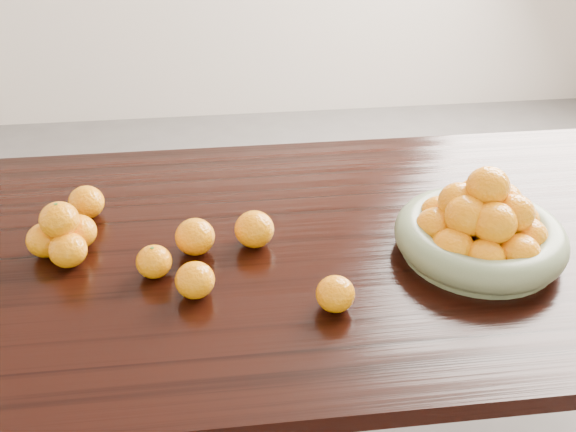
{
  "coord_description": "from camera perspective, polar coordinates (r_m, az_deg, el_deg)",
  "views": [
    {
      "loc": [
        -0.17,
        -1.18,
        1.56
      ],
      "look_at": [
        -0.04,
        -0.02,
        0.83
      ],
      "focal_mm": 40.0,
      "sensor_mm": 36.0,
      "label": 1
    }
  ],
  "objects": [
    {
      "name": "fruit_bowl",
      "position": [
        1.43,
        16.76,
        -1.06
      ],
      "size": [
        0.37,
        0.37,
        0.2
      ],
      "rotation": [
        0.0,
        0.0,
        0.04
      ],
      "color": "#6C7958",
      "rests_on": "dining_table"
    },
    {
      "name": "loose_orange_1",
      "position": [
        1.28,
        -8.27,
        -5.66
      ],
      "size": [
        0.08,
        0.08,
        0.07
      ],
      "primitive_type": "ellipsoid",
      "color": "orange",
      "rests_on": "dining_table"
    },
    {
      "name": "loose_orange_0",
      "position": [
        1.34,
        -11.82,
        -3.99
      ],
      "size": [
        0.07,
        0.07,
        0.07
      ],
      "primitive_type": "ellipsoid",
      "color": "orange",
      "rests_on": "dining_table"
    },
    {
      "name": "loose_orange_5",
      "position": [
        1.41,
        -3.01,
        -1.18
      ],
      "size": [
        0.09,
        0.09,
        0.08
      ],
      "primitive_type": "ellipsoid",
      "color": "orange",
      "rests_on": "dining_table"
    },
    {
      "name": "dining_table",
      "position": [
        1.49,
        1.27,
        -5.02
      ],
      "size": [
        2.0,
        1.0,
        0.75
      ],
      "color": "black",
      "rests_on": "ground"
    },
    {
      "name": "loose_orange_3",
      "position": [
        1.58,
        -17.49,
        1.18
      ],
      "size": [
        0.08,
        0.08,
        0.08
      ],
      "primitive_type": "ellipsoid",
      "color": "orange",
      "rests_on": "dining_table"
    },
    {
      "name": "loose_orange_4",
      "position": [
        1.4,
        -8.27,
        -1.84
      ],
      "size": [
        0.09,
        0.09,
        0.08
      ],
      "primitive_type": "ellipsoid",
      "color": "orange",
      "rests_on": "dining_table"
    },
    {
      "name": "loose_orange_2",
      "position": [
        1.24,
        4.23,
        -6.92
      ],
      "size": [
        0.08,
        0.08,
        0.07
      ],
      "primitive_type": "ellipsoid",
      "color": "orange",
      "rests_on": "dining_table"
    },
    {
      "name": "orange_pyramid",
      "position": [
        1.45,
        -19.39,
        -1.6
      ],
      "size": [
        0.15,
        0.15,
        0.13
      ],
      "rotation": [
        0.0,
        0.0,
        0.37
      ],
      "color": "orange",
      "rests_on": "dining_table"
    }
  ]
}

